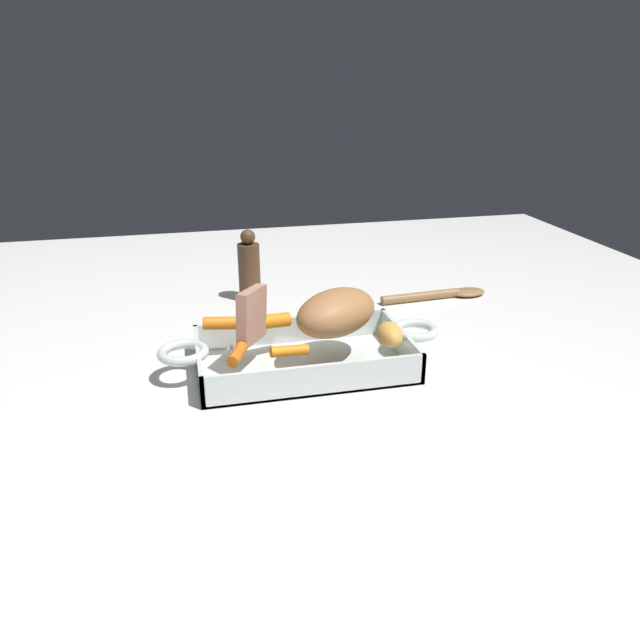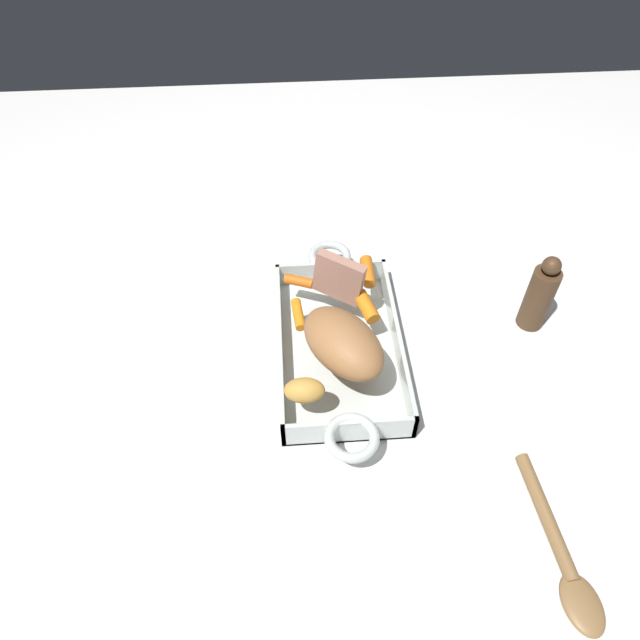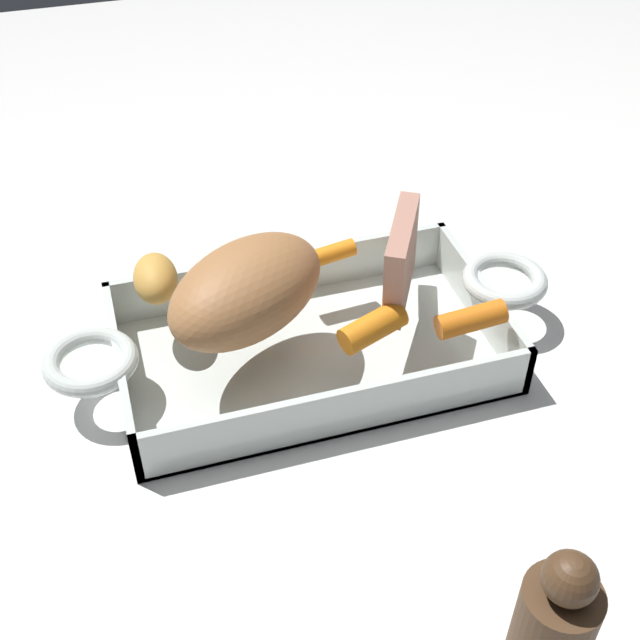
{
  "view_description": "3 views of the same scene",
  "coord_description": "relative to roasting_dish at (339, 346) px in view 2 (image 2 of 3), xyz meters",
  "views": [
    {
      "loc": [
        0.17,
        0.85,
        0.43
      ],
      "look_at": [
        -0.03,
        -0.01,
        0.08
      ],
      "focal_mm": 34.35,
      "sensor_mm": 36.0,
      "label": 1
    },
    {
      "loc": [
        -0.58,
        0.07,
        0.74
      ],
      "look_at": [
        0.01,
        0.03,
        0.07
      ],
      "focal_mm": 32.55,
      "sensor_mm": 36.0,
      "label": 2
    },
    {
      "loc": [
        -0.15,
        -0.52,
        0.51
      ],
      "look_at": [
        0.0,
        -0.03,
        0.07
      ],
      "focal_mm": 46.84,
      "sensor_mm": 36.0,
      "label": 3
    }
  ],
  "objects": [
    {
      "name": "roasting_dish",
      "position": [
        0.0,
        0.0,
        0.0
      ],
      "size": [
        0.44,
        0.19,
        0.05
      ],
      "color": "silver",
      "rests_on": "ground_plane"
    },
    {
      "name": "baby_carrot_southeast",
      "position": [
        0.03,
        0.06,
        0.04
      ],
      "size": [
        0.06,
        0.02,
        0.02
      ],
      "primitive_type": "cylinder",
      "rotation": [
        1.64,
        0.0,
        4.81
      ],
      "color": "orange",
      "rests_on": "roasting_dish"
    },
    {
      "name": "baby_carrot_center_right",
      "position": [
        0.11,
        0.06,
        0.04
      ],
      "size": [
        0.03,
        0.05,
        0.02
      ],
      "primitive_type": "cylinder",
      "rotation": [
        1.54,
        0.0,
        5.89
      ],
      "color": "orange",
      "rests_on": "roasting_dish"
    },
    {
      "name": "roast_slice_thick",
      "position": [
        0.08,
        -0.01,
        0.08
      ],
      "size": [
        0.06,
        0.09,
        0.09
      ],
      "primitive_type": "cube",
      "rotation": [
        -0.11,
        0.0,
        2.62
      ],
      "color": "tan",
      "rests_on": "roasting_dish"
    },
    {
      "name": "baby_carrot_short",
      "position": [
        0.04,
        -0.05,
        0.05
      ],
      "size": [
        0.06,
        0.04,
        0.03
      ],
      "primitive_type": "cylinder",
      "rotation": [
        1.47,
        0.0,
        1.88
      ],
      "color": "orange",
      "rests_on": "roasting_dish"
    },
    {
      "name": "baby_carrot_northwest",
      "position": [
        0.12,
        -0.06,
        0.05
      ],
      "size": [
        0.06,
        0.02,
        0.03
      ],
      "primitive_type": "cylinder",
      "rotation": [
        1.66,
        0.0,
        4.71
      ],
      "color": "orange",
      "rests_on": "roasting_dish"
    },
    {
      "name": "pepper_mill",
      "position": [
        0.04,
        -0.33,
        0.05
      ],
      "size": [
        0.04,
        0.04,
        0.15
      ],
      "color": "#4C331E",
      "rests_on": "ground_plane"
    },
    {
      "name": "pork_roast",
      "position": [
        -0.05,
        -0.0,
        0.07
      ],
      "size": [
        0.17,
        0.16,
        0.07
      ],
      "primitive_type": "ellipsoid",
      "rotation": [
        0.0,
        0.0,
        0.57
      ],
      "color": "#A87042",
      "rests_on": "roasting_dish"
    },
    {
      "name": "potato_near_roast",
      "position": [
        -0.12,
        0.06,
        0.05
      ],
      "size": [
        0.04,
        0.06,
        0.04
      ],
      "primitive_type": "ellipsoid",
      "rotation": [
        0.0,
        0.0,
        1.49
      ],
      "color": "gold",
      "rests_on": "roasting_dish"
    },
    {
      "name": "ground_plane",
      "position": [
        0.0,
        0.0,
        -0.02
      ],
      "size": [
        1.87,
        1.87,
        0.0
      ],
      "primitive_type": "plane",
      "color": "white"
    },
    {
      "name": "serving_spoon",
      "position": [
        -0.34,
        -0.25,
        -0.01
      ],
      "size": [
        0.23,
        0.05,
        0.02
      ],
      "rotation": [
        0.0,
        0.0,
        3.21
      ],
      "color": "olive",
      "rests_on": "ground_plane"
    }
  ]
}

